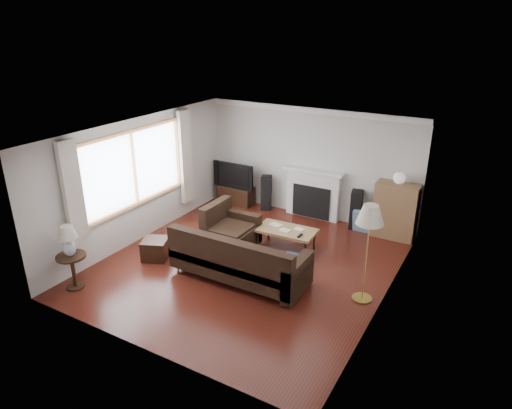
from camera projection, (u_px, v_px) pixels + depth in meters
The scene contains 17 objects.
room at pixel (248, 202), 8.05m from camera, with size 5.10×5.60×2.54m.
window at pixel (135, 168), 8.91m from camera, with size 0.12×2.74×1.54m, color #925D36.
curtain_near at pixel (74, 200), 7.72m from camera, with size 0.10×0.35×2.10m, color beige.
curtain_far at pixel (185, 157), 10.16m from camera, with size 0.10×0.35×2.10m, color beige.
fireplace at pixel (313, 194), 10.36m from camera, with size 1.40×0.26×1.15m, color white.
tv_stand at pixel (236, 195), 11.29m from camera, with size 0.88×0.40×0.44m, color black.
television at pixel (236, 174), 11.09m from camera, with size 1.09×0.14×0.63m, color black.
speaker_left at pixel (266, 193), 10.88m from camera, with size 0.23×0.28×0.83m, color black.
speaker_right at pixel (356, 210), 9.85m from camera, with size 0.24×0.29×0.86m, color black.
bookshelf at pixel (395, 211), 9.38m from camera, with size 0.86×0.41×1.18m, color brown.
globe_lamp at pixel (399, 178), 9.11m from camera, with size 0.24×0.24×0.24m, color white.
sectional_sofa at pixel (239, 257), 7.91m from camera, with size 2.61×1.91×0.84m, color black.
coffee_table at pixel (286, 239), 8.98m from camera, with size 1.15×0.63×0.45m, color olive.
footstool at pixel (156, 249), 8.67m from camera, with size 0.46×0.46×0.39m, color black.
floor_lamp at pixel (366, 254), 7.14m from camera, with size 0.43×0.43×1.66m, color #AB8D3B.
side_table at pixel (74, 271), 7.68m from camera, with size 0.49×0.49×0.61m, color black.
table_lamp at pixel (68, 241), 7.46m from camera, with size 0.33×0.33×0.53m, color silver.
Camera 1 is at (3.85, -6.41, 4.23)m, focal length 32.00 mm.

